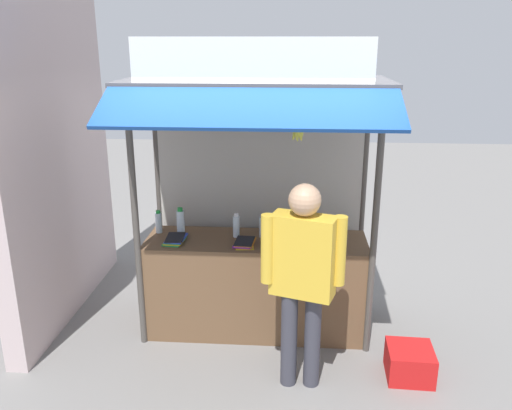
{
  "coord_description": "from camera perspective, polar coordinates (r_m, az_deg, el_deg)",
  "views": [
    {
      "loc": [
        0.33,
        -4.65,
        2.8
      ],
      "look_at": [
        0.0,
        0.0,
        1.3
      ],
      "focal_mm": 36.71,
      "sensor_mm": 36.0,
      "label": 1
    }
  ],
  "objects": [
    {
      "name": "water_bottle_far_left",
      "position": [
        5.15,
        -8.22,
        -1.86
      ],
      "size": [
        0.08,
        0.08,
        0.28
      ],
      "color": "silver",
      "rests_on": "stall_counter"
    },
    {
      "name": "neighbour_wall",
      "position": [
        5.61,
        -21.06,
        4.7
      ],
      "size": [
        0.2,
        2.4,
        3.28
      ],
      "primitive_type": "cube",
      "color": "beige",
      "rests_on": "ground"
    },
    {
      "name": "water_bottle_back_right",
      "position": [
        5.25,
        -10.56,
        -1.86
      ],
      "size": [
        0.06,
        0.06,
        0.23
      ],
      "color": "silver",
      "rests_on": "stall_counter"
    },
    {
      "name": "banana_bunch_inner_left",
      "position": [
        4.28,
        4.63,
        8.11
      ],
      "size": [
        0.1,
        0.1,
        0.33
      ],
      "color": "#332D23"
    },
    {
      "name": "ground_plane",
      "position": [
        5.44,
        0.0,
        -13.17
      ],
      "size": [
        20.0,
        20.0,
        0.0
      ],
      "primitive_type": "plane",
      "color": "slate"
    },
    {
      "name": "magazine_stack_front_left",
      "position": [
        4.84,
        6.34,
        -4.34
      ],
      "size": [
        0.22,
        0.33,
        0.07
      ],
      "color": "orange",
      "rests_on": "stall_counter"
    },
    {
      "name": "stall_counter",
      "position": [
        5.21,
        0.0,
        -8.68
      ],
      "size": [
        2.12,
        0.66,
        0.95
      ],
      "primitive_type": "cube",
      "color": "brown",
      "rests_on": "ground"
    },
    {
      "name": "water_bottle_mid_left",
      "position": [
        5.05,
        0.7,
        -2.37
      ],
      "size": [
        0.06,
        0.06,
        0.22
      ],
      "color": "silver",
      "rests_on": "stall_counter"
    },
    {
      "name": "magazine_stack_mid_right",
      "position": [
        4.89,
        -1.27,
        -4.12
      ],
      "size": [
        0.21,
        0.28,
        0.04
      ],
      "color": "yellow",
      "rests_on": "stall_counter"
    },
    {
      "name": "magazine_stack_back_left",
      "position": [
        4.91,
        2.68,
        -3.91
      ],
      "size": [
        0.27,
        0.28,
        0.07
      ],
      "color": "green",
      "rests_on": "stall_counter"
    },
    {
      "name": "banana_bunch_inner_right",
      "position": [
        4.33,
        -5.83,
        9.24
      ],
      "size": [
        0.09,
        0.1,
        0.24
      ],
      "color": "#332D23"
    },
    {
      "name": "water_bottle_far_right",
      "position": [
        5.06,
        -2.17,
        -2.3
      ],
      "size": [
        0.07,
        0.07,
        0.24
      ],
      "color": "silver",
      "rests_on": "stall_counter"
    },
    {
      "name": "vendor_person",
      "position": [
        4.17,
        5.11,
        -6.98
      ],
      "size": [
        0.66,
        0.36,
        1.75
      ],
      "rotation": [
        0.0,
        0.0,
        2.83
      ],
      "color": "#383842",
      "rests_on": "ground"
    },
    {
      "name": "stall_structure",
      "position": [
        4.95,
        0.13,
        5.0
      ],
      "size": [
        2.32,
        1.59,
        2.8
      ],
      "color": "#4C4742",
      "rests_on": "ground"
    },
    {
      "name": "plastic_crate",
      "position": [
        4.87,
        16.39,
        -16.15
      ],
      "size": [
        0.4,
        0.4,
        0.27
      ],
      "primitive_type": "cube",
      "rotation": [
        0.0,
        0.0,
        -0.04
      ],
      "color": "red",
      "rests_on": "ground"
    },
    {
      "name": "magazine_stack_rear_center",
      "position": [
        5.02,
        -8.8,
        -3.71
      ],
      "size": [
        0.2,
        0.28,
        0.05
      ],
      "color": "green",
      "rests_on": "stall_counter"
    }
  ]
}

